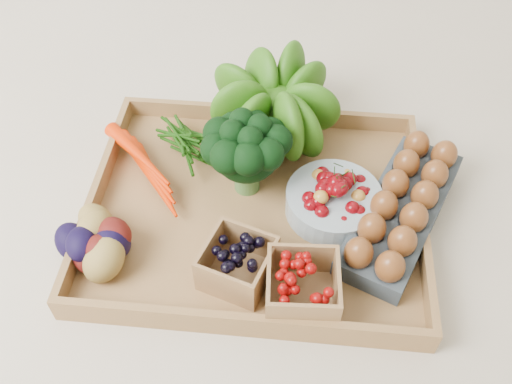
# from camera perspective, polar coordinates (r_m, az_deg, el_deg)

# --- Properties ---
(ground) EXTENTS (4.00, 4.00, 0.00)m
(ground) POSITION_cam_1_polar(r_m,az_deg,el_deg) (0.97, -0.00, -2.31)
(ground) COLOR beige
(ground) RESTS_ON ground
(tray) EXTENTS (0.55, 0.45, 0.01)m
(tray) POSITION_cam_1_polar(r_m,az_deg,el_deg) (0.96, -0.00, -2.04)
(tray) COLOR olive
(tray) RESTS_ON ground
(carrots) EXTENTS (0.19, 0.13, 0.04)m
(carrots) POSITION_cam_1_polar(r_m,az_deg,el_deg) (1.01, -10.93, 2.64)
(carrots) COLOR red
(carrots) RESTS_ON tray
(lettuce) EXTENTS (0.17, 0.17, 0.17)m
(lettuce) POSITION_cam_1_polar(r_m,az_deg,el_deg) (1.03, 1.91, 9.38)
(lettuce) COLOR #265B0E
(lettuce) RESTS_ON tray
(broccoli) EXTENTS (0.14, 0.14, 0.11)m
(broccoli) POSITION_cam_1_polar(r_m,az_deg,el_deg) (0.95, -0.94, 2.78)
(broccoli) COLOR black
(broccoli) RESTS_ON tray
(cherry_bowl) EXTENTS (0.16, 0.16, 0.04)m
(cherry_bowl) POSITION_cam_1_polar(r_m,az_deg,el_deg) (0.95, 7.74, -1.01)
(cherry_bowl) COLOR #8C9EA5
(cherry_bowl) RESTS_ON tray
(egg_carton) EXTENTS (0.23, 0.33, 0.04)m
(egg_carton) POSITION_cam_1_polar(r_m,az_deg,el_deg) (0.96, 14.26, -2.04)
(egg_carton) COLOR #3A434A
(egg_carton) RESTS_ON tray
(potatoes) EXTENTS (0.16, 0.16, 0.09)m
(potatoes) POSITION_cam_1_polar(r_m,az_deg,el_deg) (0.90, -15.54, -4.45)
(potatoes) COLOR #430D0A
(potatoes) RESTS_ON tray
(punnet_blackberry) EXTENTS (0.12, 0.12, 0.07)m
(punnet_blackberry) POSITION_cam_1_polar(r_m,az_deg,el_deg) (0.85, -1.87, -7.11)
(punnet_blackberry) COLOR black
(punnet_blackberry) RESTS_ON tray
(punnet_raspberry) EXTENTS (0.11, 0.11, 0.07)m
(punnet_raspberry) POSITION_cam_1_polar(r_m,az_deg,el_deg) (0.83, 4.66, -9.46)
(punnet_raspberry) COLOR #700504
(punnet_raspberry) RESTS_ON tray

